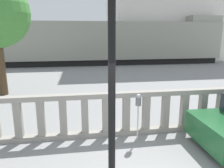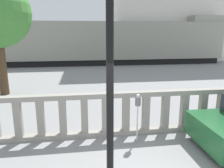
% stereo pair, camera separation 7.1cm
% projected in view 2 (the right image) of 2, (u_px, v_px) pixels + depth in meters
% --- Properties ---
extents(balustrade, '(15.06, 0.24, 1.32)m').
position_uv_depth(balustrade, '(116.00, 114.00, 6.47)').
color(balustrade, gray).
rests_on(balustrade, ground).
extents(parking_meter, '(0.16, 0.16, 1.39)m').
position_uv_depth(parking_meter, '(138.00, 104.00, 5.97)').
color(parking_meter, silver).
rests_on(parking_meter, ground).
extents(train_near, '(23.29, 2.90, 4.53)m').
position_uv_depth(train_near, '(102.00, 42.00, 20.57)').
color(train_near, black).
rests_on(train_near, ground).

